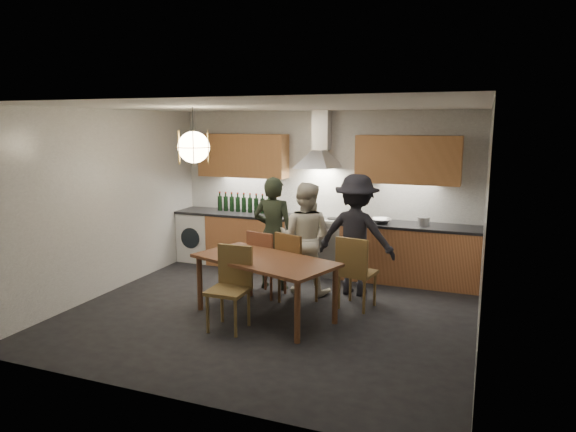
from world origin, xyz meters
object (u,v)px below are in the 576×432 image
(chair_front, at_px, (231,281))
(stock_pot, at_px, (424,222))
(chair_back_left, at_px, (264,259))
(person_right, at_px, (356,235))
(person_mid, at_px, (305,238))
(mixing_bowl, at_px, (381,221))
(dining_table, at_px, (265,265))
(wine_bottles, at_px, (244,203))
(person_left, at_px, (273,233))

(chair_front, xyz_separation_m, stock_pot, (1.91, 2.50, 0.40))
(chair_back_left, height_order, person_right, person_right)
(person_mid, height_order, mixing_bowl, person_mid)
(chair_back_left, xyz_separation_m, person_mid, (0.46, 0.40, 0.26))
(dining_table, relative_size, person_mid, 1.24)
(chair_front, height_order, wine_bottles, wine_bottles)
(dining_table, xyz_separation_m, mixing_bowl, (1.05, 2.02, 0.27))
(person_right, distance_m, wine_bottles, 2.37)
(mixing_bowl, height_order, wine_bottles, wine_bottles)
(person_right, bearing_deg, mixing_bowl, -102.57)
(person_mid, relative_size, mixing_bowl, 5.17)
(stock_pot, xyz_separation_m, wine_bottles, (-3.01, 0.12, 0.10))
(chair_back_left, xyz_separation_m, person_right, (1.14, 0.60, 0.32))
(dining_table, relative_size, mixing_bowl, 6.41)
(person_left, height_order, mixing_bowl, person_left)
(chair_front, bearing_deg, mixing_bowl, 61.81)
(person_left, bearing_deg, wine_bottles, -52.52)
(dining_table, height_order, wine_bottles, wine_bottles)
(person_mid, relative_size, person_right, 0.93)
(person_mid, height_order, wine_bottles, person_mid)
(chair_back_left, height_order, mixing_bowl, mixing_bowl)
(wine_bottles, bearing_deg, chair_back_left, -55.37)
(person_right, bearing_deg, stock_pot, -134.05)
(person_mid, relative_size, wine_bottles, 1.58)
(person_mid, bearing_deg, person_right, -164.95)
(wine_bottles, bearing_deg, stock_pot, -2.32)
(chair_back_left, bearing_deg, mixing_bowl, -122.92)
(chair_back_left, bearing_deg, person_left, -73.37)
(mixing_bowl, xyz_separation_m, wine_bottles, (-2.39, 0.15, 0.13))
(chair_front, distance_m, person_right, 2.06)
(dining_table, xyz_separation_m, stock_pot, (1.67, 2.06, 0.30))
(chair_front, distance_m, wine_bottles, 2.89)
(chair_back_left, relative_size, person_left, 0.57)
(wine_bottles, bearing_deg, mixing_bowl, -3.68)
(chair_front, bearing_deg, person_right, 57.38)
(wine_bottles, bearing_deg, person_mid, -36.40)
(mixing_bowl, bearing_deg, person_right, -105.68)
(chair_front, height_order, mixing_bowl, chair_front)
(chair_back_left, distance_m, wine_bottles, 1.90)
(chair_back_left, height_order, chair_front, chair_front)
(person_left, distance_m, wine_bottles, 1.50)
(chair_back_left, height_order, stock_pot, stock_pot)
(person_left, distance_m, mixing_bowl, 1.68)
(chair_front, bearing_deg, person_mid, 75.01)
(chair_back_left, bearing_deg, wine_bottles, -43.12)
(person_right, bearing_deg, person_left, 12.81)
(mixing_bowl, bearing_deg, wine_bottles, 176.32)
(stock_pot, bearing_deg, chair_front, -127.36)
(person_mid, bearing_deg, person_left, -2.07)
(chair_back_left, distance_m, person_mid, 0.66)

